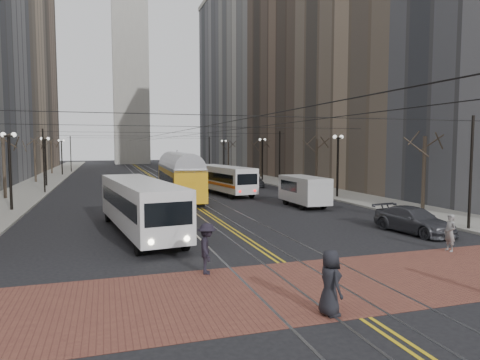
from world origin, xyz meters
TOP-DOWN VIEW (x-y plane):
  - ground at (0.00, 0.00)m, footprint 260.00×260.00m
  - sidewalk_left at (-15.00, 45.00)m, footprint 5.00×140.00m
  - sidewalk_right at (15.00, 45.00)m, footprint 5.00×140.00m
  - crosswalk_band at (0.00, -4.00)m, footprint 25.00×6.00m
  - streetcar_rails at (0.00, 45.00)m, footprint 4.80×130.00m
  - centre_lines at (0.00, 45.00)m, footprint 0.42×130.00m
  - building_left_far at (-25.50, 86.00)m, footprint 16.00×20.00m
  - building_right_mid at (25.50, 46.00)m, footprint 16.00×20.00m
  - building_right_midfar at (27.50, 66.00)m, footprint 20.00×20.00m
  - building_right_far at (25.50, 86.00)m, footprint 16.00×20.00m
  - clock_tower at (0.00, 102.00)m, footprint 12.00×12.00m
  - lamp_posts at (-0.00, 28.75)m, footprint 27.60×57.20m
  - street_trees at (0.00, 35.25)m, footprint 31.68×53.28m
  - trolley_wires at (0.00, 34.83)m, footprint 25.96×120.00m
  - transit_bus at (-5.19, 6.86)m, footprint 4.00×12.07m
  - streetcar at (-0.50, 21.82)m, footprint 3.09×14.08m
  - rear_bus at (4.40, 24.34)m, footprint 3.84×11.01m
  - cargo_van at (8.14, 13.63)m, footprint 2.14×5.50m
  - sedan_grey at (9.91, 30.62)m, footprint 2.21×4.45m
  - sedan_parked at (9.50, 2.49)m, footprint 2.65×5.18m
  - pedestrian_a at (-0.86, -6.50)m, footprint 0.63×0.95m
  - pedestrian_b at (8.21, -1.50)m, footprint 0.45×0.65m
  - pedestrian_d at (-3.33, -1.50)m, footprint 0.97×1.38m

SIDE VIEW (x-z plane):
  - ground at x=0.00m, z-range 0.00..0.00m
  - streetcar_rails at x=0.00m, z-range 0.00..0.01m
  - crosswalk_band at x=0.00m, z-range 0.00..0.01m
  - centre_lines at x=0.00m, z-range 0.01..0.01m
  - sidewalk_left at x=-15.00m, z-range 0.00..0.15m
  - sidewalk_right at x=15.00m, z-range 0.00..0.15m
  - sedan_parked at x=9.50m, z-range 0.00..1.44m
  - sedan_grey at x=9.91m, z-range 0.00..1.46m
  - pedestrian_b at x=8.21m, z-range 0.01..1.74m
  - pedestrian_a at x=-0.86m, z-range 0.01..1.93m
  - pedestrian_d at x=-3.33m, z-range 0.01..1.97m
  - cargo_van at x=8.14m, z-range 0.00..2.43m
  - rear_bus at x=4.40m, z-range 0.00..2.81m
  - transit_bus at x=-5.19m, z-range 0.00..2.96m
  - streetcar at x=-0.50m, z-range 0.00..3.30m
  - street_trees at x=0.00m, z-range 0.00..5.60m
  - lamp_posts at x=0.00m, z-range 0.00..5.60m
  - trolley_wires at x=0.00m, z-range 0.47..7.07m
  - building_right_mid at x=25.50m, z-range 0.00..34.00m
  - building_left_far at x=-25.50m, z-range 0.00..40.00m
  - building_right_far at x=25.50m, z-range 0.00..40.00m
  - building_right_midfar at x=27.50m, z-range 0.00..52.00m
  - clock_tower at x=0.00m, z-range 2.96..68.96m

